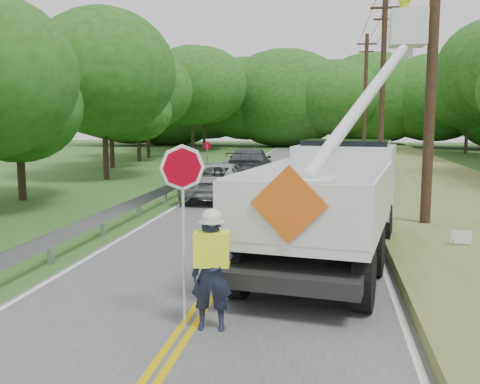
# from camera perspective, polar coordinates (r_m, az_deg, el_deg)

# --- Properties ---
(ground) EXTENTS (140.00, 140.00, 0.00)m
(ground) POSITION_cam_1_polar(r_m,az_deg,el_deg) (8.51, -6.72, -15.59)
(ground) COLOR #29551A
(ground) RESTS_ON ground
(road) EXTENTS (7.20, 96.00, 0.03)m
(road) POSITION_cam_1_polar(r_m,az_deg,el_deg) (21.87, 3.35, -1.07)
(road) COLOR #494A4C
(road) RESTS_ON ground
(guardrail) EXTENTS (0.18, 48.00, 0.77)m
(guardrail) POSITION_cam_1_polar(r_m,az_deg,el_deg) (23.42, -6.23, 0.82)
(guardrail) COLOR #94979B
(guardrail) RESTS_ON ground
(utility_poles) EXTENTS (1.60, 43.30, 10.00)m
(utility_poles) POSITION_cam_1_polar(r_m,az_deg,el_deg) (24.75, 16.05, 11.88)
(utility_poles) COLOR black
(utility_poles) RESTS_ON ground
(tall_grass_verge) EXTENTS (7.00, 96.00, 0.30)m
(tall_grass_verge) POSITION_cam_1_polar(r_m,az_deg,el_deg) (22.29, 21.83, -1.09)
(tall_grass_verge) COLOR brown
(tall_grass_verge) RESTS_ON ground
(treeline_left) EXTENTS (10.68, 53.13, 10.46)m
(treeline_left) POSITION_cam_1_polar(r_m,az_deg,el_deg) (40.49, -9.57, 10.85)
(treeline_left) COLOR #332319
(treeline_left) RESTS_ON ground
(treeline_horizon) EXTENTS (58.34, 15.66, 12.19)m
(treeline_horizon) POSITION_cam_1_polar(r_m,az_deg,el_deg) (63.79, 7.24, 9.62)
(treeline_horizon) COLOR #19480E
(treeline_horizon) RESTS_ON ground
(flagger) EXTENTS (1.12, 0.50, 2.93)m
(flagger) POSITION_cam_1_polar(r_m,az_deg,el_deg) (8.71, -3.02, -7.55)
(flagger) COLOR #191E33
(flagger) RESTS_ON road
(bucket_truck) EXTENTS (4.53, 8.58, 7.58)m
(bucket_truck) POSITION_cam_1_polar(r_m,az_deg,el_deg) (13.88, 10.33, 0.72)
(bucket_truck) COLOR black
(bucket_truck) RESTS_ON road
(suv_silver) EXTENTS (2.66, 5.48, 1.50)m
(suv_silver) POSITION_cam_1_polar(r_m,az_deg,el_deg) (22.72, -2.08, 1.20)
(suv_silver) COLOR #B0B1B7
(suv_silver) RESTS_ON road
(suv_darkgrey) EXTENTS (2.72, 5.86, 1.66)m
(suv_darkgrey) POSITION_cam_1_polar(r_m,az_deg,el_deg) (30.12, 1.00, 2.97)
(suv_darkgrey) COLOR #3A3E42
(suv_darkgrey) RESTS_ON road
(stop_sign_permanent) EXTENTS (0.38, 0.27, 2.09)m
(stop_sign_permanent) POSITION_cam_1_polar(r_m,az_deg,el_deg) (29.02, -3.43, 3.76)
(stop_sign_permanent) COLOR #94979B
(stop_sign_permanent) RESTS_ON ground
(yard_sign) EXTENTS (0.46, 0.07, 0.67)m
(yard_sign) POSITION_cam_1_polar(r_m,az_deg,el_deg) (14.31, 21.93, -4.45)
(yard_sign) COLOR white
(yard_sign) RESTS_ON ground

